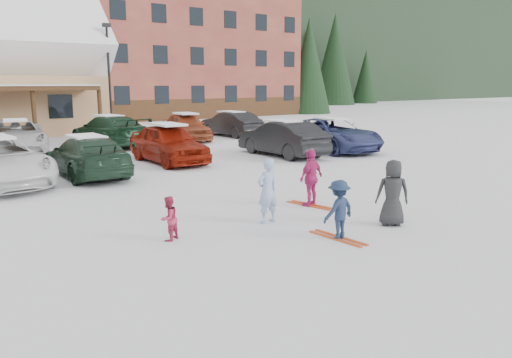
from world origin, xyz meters
TOP-DOWN VIEW (x-y plane):
  - ground at (0.00, 0.00)m, footprint 160.00×160.00m
  - alpine_hotel at (14.27, 38.00)m, footprint 31.48×14.01m
  - lamp_post at (5.32, 23.67)m, footprint 0.50×0.25m
  - conifer_1 at (30.00, 32.00)m, footprint 4.84×4.84m
  - conifer_3 at (6.00, 44.00)m, footprint 3.96×3.96m
  - conifer_4 at (34.00, 46.00)m, footprint 5.06×5.06m
  - adult_skier at (0.42, 0.73)m, footprint 0.56×0.38m
  - toddler_red at (-2.01, 0.87)m, footprint 0.56×0.52m
  - child_navy at (0.86, -1.11)m, footprint 0.83×0.51m
  - skis_child_navy at (0.86, -1.11)m, footprint 0.29×1.41m
  - child_magenta at (2.33, 1.33)m, footprint 0.94×0.53m
  - skis_child_magenta at (2.33, 1.33)m, footprint 0.47×1.41m
  - bystander_dark at (2.56, -1.11)m, footprint 0.87×0.84m
  - parked_car_3 at (-1.00, 9.05)m, footprint 2.02×4.83m
  - parked_car_4 at (2.63, 10.13)m, footprint 1.92×4.61m
  - parked_car_5 at (7.55, 8.88)m, footprint 1.73×4.74m
  - parked_car_6 at (10.53, 8.86)m, footprint 3.04×5.72m
  - parked_car_10 at (-1.68, 17.04)m, footprint 3.38×5.78m
  - parked_car_11 at (2.58, 16.66)m, footprint 2.70×5.60m
  - parked_car_12 at (7.06, 16.82)m, footprint 2.44×4.68m
  - parked_car_13 at (10.35, 17.19)m, footprint 1.85×4.59m

SIDE VIEW (x-z plane):
  - ground at x=0.00m, z-range 0.00..0.00m
  - skis_child_navy at x=0.86m, z-range 0.00..0.03m
  - skis_child_magenta at x=2.33m, z-range 0.00..0.03m
  - toddler_red at x=-2.01m, z-range 0.00..0.92m
  - child_navy at x=0.86m, z-range 0.00..1.24m
  - parked_car_3 at x=-1.00m, z-range 0.00..1.39m
  - parked_car_13 at x=10.35m, z-range 0.00..1.48m
  - child_magenta at x=2.33m, z-range 0.00..1.51m
  - adult_skier at x=0.42m, z-range 0.00..1.51m
  - bystander_dark at x=2.56m, z-range 0.00..1.51m
  - parked_car_10 at x=-1.68m, z-range 0.00..1.51m
  - parked_car_12 at x=7.06m, z-range 0.00..1.52m
  - parked_car_6 at x=10.53m, z-range 0.00..1.53m
  - parked_car_5 at x=7.55m, z-range 0.00..1.55m
  - parked_car_4 at x=2.63m, z-range 0.00..1.56m
  - parked_car_11 at x=2.58m, z-range 0.00..1.57m
  - lamp_post at x=5.32m, z-range 0.41..7.28m
  - conifer_3 at x=6.00m, z-range 0.53..9.71m
  - conifer_1 at x=30.00m, z-range 0.65..11.87m
  - conifer_4 at x=34.00m, z-range 0.68..12.41m
  - alpine_hotel at x=14.27m, z-range -2.11..19.37m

